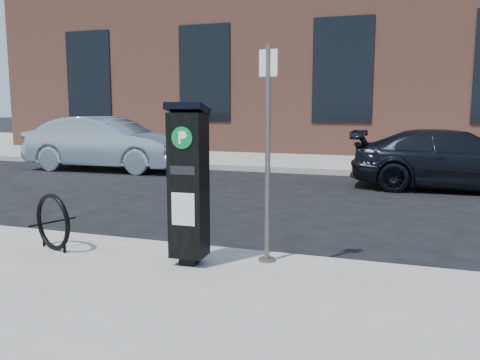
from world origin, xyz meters
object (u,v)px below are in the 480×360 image
at_px(bike_rack, 53,222).
at_px(car_silver, 107,143).
at_px(parking_kiosk, 189,183).
at_px(sign_pole, 268,157).
at_px(car_dark, 456,160).

xyz_separation_m(bike_rack, car_silver, (-4.36, 7.65, 0.28)).
height_order(parking_kiosk, sign_pole, sign_pole).
height_order(parking_kiosk, bike_rack, parking_kiosk).
relative_size(sign_pole, bike_rack, 3.41).
bearing_deg(bike_rack, car_dark, 76.21).
xyz_separation_m(car_silver, car_dark, (9.18, -0.45, -0.11)).
bearing_deg(parking_kiosk, car_dark, 63.89).
distance_m(sign_pole, car_silver, 9.99).
height_order(parking_kiosk, car_silver, parking_kiosk).
distance_m(parking_kiosk, car_silver, 9.76).
distance_m(parking_kiosk, bike_rack, 1.82).
bearing_deg(car_silver, parking_kiosk, -143.20).
relative_size(parking_kiosk, car_silver, 0.37).
relative_size(parking_kiosk, bike_rack, 2.54).
bearing_deg(parking_kiosk, sign_pole, 23.01).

